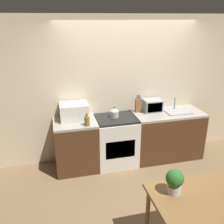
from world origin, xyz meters
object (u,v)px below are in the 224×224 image
Objects in this scene: microwave at (74,111)px; bottle at (87,121)px; stove_range at (116,141)px; toaster_oven at (152,105)px; kettle at (114,113)px; dining_table at (197,206)px.

microwave is 0.37m from bottle.
stove_range is 2.75× the size of toaster_oven.
toaster_oven is at bearing 8.94° from kettle.
microwave is (-0.71, 0.11, 0.59)m from stove_range.
bottle reaches higher than kettle.
stove_range is 0.54m from kettle.
dining_table is at bearing -100.02° from toaster_oven.
toaster_oven is (0.76, 0.12, 0.03)m from kettle.
dining_table is at bearing -64.39° from bottle.
stove_range is at bearing -168.25° from toaster_oven.
microwave is at bearing 174.07° from kettle.
kettle is 0.40× the size of microwave.
microwave is (-0.69, 0.07, 0.06)m from kettle.
toaster_oven is (1.28, 0.37, 0.03)m from bottle.
microwave is at bearing 115.99° from dining_table.
bottle is at bearing 115.61° from dining_table.
microwave reaches higher than kettle.
microwave reaches higher than toaster_oven.
toaster_oven reaches higher than dining_table.
bottle reaches higher than dining_table.
toaster_oven is (1.45, 0.05, -0.03)m from microwave.
bottle is 0.65× the size of toaster_oven.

